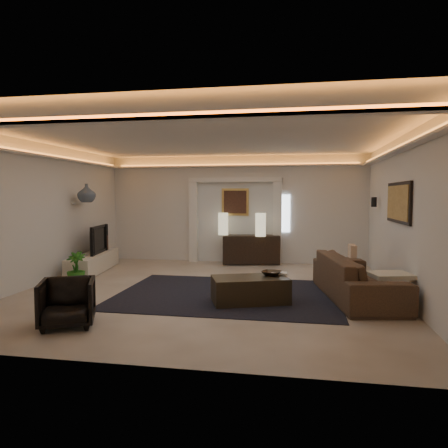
% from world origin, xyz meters
% --- Properties ---
extents(floor, '(7.00, 7.00, 0.00)m').
position_xyz_m(floor, '(0.00, 0.00, 0.00)').
color(floor, '#B9AA9B').
rests_on(floor, ground).
extents(ceiling, '(7.00, 7.00, 0.00)m').
position_xyz_m(ceiling, '(0.00, 0.00, 2.90)').
color(ceiling, white).
rests_on(ceiling, ground).
extents(wall_back, '(7.00, 0.00, 7.00)m').
position_xyz_m(wall_back, '(0.00, 3.50, 1.45)').
color(wall_back, silver).
rests_on(wall_back, ground).
extents(wall_front, '(7.00, 0.00, 7.00)m').
position_xyz_m(wall_front, '(0.00, -3.50, 1.45)').
color(wall_front, silver).
rests_on(wall_front, ground).
extents(wall_left, '(0.00, 7.00, 7.00)m').
position_xyz_m(wall_left, '(-3.50, 0.00, 1.45)').
color(wall_left, silver).
rests_on(wall_left, ground).
extents(wall_right, '(0.00, 7.00, 7.00)m').
position_xyz_m(wall_right, '(3.50, 0.00, 1.45)').
color(wall_right, silver).
rests_on(wall_right, ground).
extents(cove_soffit, '(7.00, 7.00, 0.04)m').
position_xyz_m(cove_soffit, '(0.00, 0.00, 2.62)').
color(cove_soffit, silver).
rests_on(cove_soffit, ceiling).
extents(daylight_slit, '(0.25, 0.03, 1.00)m').
position_xyz_m(daylight_slit, '(1.35, 3.48, 1.35)').
color(daylight_slit, white).
rests_on(daylight_slit, wall_back).
extents(area_rug, '(4.00, 3.00, 0.01)m').
position_xyz_m(area_rug, '(0.40, -0.20, 0.01)').
color(area_rug, black).
rests_on(area_rug, ground).
extents(pilaster_left, '(0.22, 0.20, 2.20)m').
position_xyz_m(pilaster_left, '(-1.15, 3.40, 1.10)').
color(pilaster_left, silver).
rests_on(pilaster_left, ground).
extents(pilaster_right, '(0.22, 0.20, 2.20)m').
position_xyz_m(pilaster_right, '(1.15, 3.40, 1.10)').
color(pilaster_right, silver).
rests_on(pilaster_right, ground).
extents(alcove_header, '(2.52, 0.20, 0.12)m').
position_xyz_m(alcove_header, '(0.00, 3.40, 2.25)').
color(alcove_header, silver).
rests_on(alcove_header, wall_back).
extents(painting_frame, '(0.74, 0.04, 0.74)m').
position_xyz_m(painting_frame, '(0.00, 3.47, 1.65)').
color(painting_frame, tan).
rests_on(painting_frame, wall_back).
extents(painting_canvas, '(0.62, 0.02, 0.62)m').
position_xyz_m(painting_canvas, '(0.00, 3.44, 1.65)').
color(painting_canvas, '#4C2D1E').
rests_on(painting_canvas, wall_back).
extents(art_panel_frame, '(0.04, 1.64, 0.74)m').
position_xyz_m(art_panel_frame, '(3.47, 0.30, 1.70)').
color(art_panel_frame, black).
rests_on(art_panel_frame, wall_right).
extents(art_panel_gold, '(0.02, 1.50, 0.62)m').
position_xyz_m(art_panel_gold, '(3.44, 0.30, 1.70)').
color(art_panel_gold, tan).
rests_on(art_panel_gold, wall_right).
extents(wall_sconce, '(0.12, 0.12, 0.22)m').
position_xyz_m(wall_sconce, '(3.38, 2.20, 1.68)').
color(wall_sconce, black).
rests_on(wall_sconce, wall_right).
extents(wall_niche, '(0.10, 0.55, 0.04)m').
position_xyz_m(wall_niche, '(-3.44, 1.40, 1.65)').
color(wall_niche, silver).
rests_on(wall_niche, wall_left).
extents(console, '(1.56, 0.73, 0.75)m').
position_xyz_m(console, '(0.46, 3.20, 0.40)').
color(console, black).
rests_on(console, ground).
extents(lamp_left, '(0.34, 0.34, 0.59)m').
position_xyz_m(lamp_left, '(-0.28, 3.20, 1.09)').
color(lamp_left, beige).
rests_on(lamp_left, console).
extents(lamp_right, '(0.36, 0.36, 0.60)m').
position_xyz_m(lamp_right, '(0.74, 2.96, 1.09)').
color(lamp_right, beige).
rests_on(lamp_right, console).
extents(media_ledge, '(0.87, 2.30, 0.42)m').
position_xyz_m(media_ledge, '(-3.15, 1.49, 0.23)').
color(media_ledge, beige).
rests_on(media_ledge, ground).
extents(tv, '(1.18, 0.33, 0.67)m').
position_xyz_m(tv, '(-3.15, 1.58, 0.79)').
color(tv, black).
rests_on(tv, media_ledge).
extents(figurine, '(0.18, 0.18, 0.38)m').
position_xyz_m(figurine, '(-3.15, 2.13, 0.64)').
color(figurine, '#382016').
rests_on(figurine, media_ledge).
extents(ginger_jar, '(0.51, 0.51, 0.43)m').
position_xyz_m(ginger_jar, '(-3.15, 1.24, 1.88)').
color(ginger_jar, '#4B535F').
rests_on(ginger_jar, wall_niche).
extents(plant, '(0.44, 0.44, 0.67)m').
position_xyz_m(plant, '(-2.79, 0.08, 0.34)').
color(plant, '#1F5814').
rests_on(plant, ground).
extents(sofa, '(2.72, 1.42, 0.75)m').
position_xyz_m(sofa, '(2.71, -0.10, 0.38)').
color(sofa, '#351C12').
rests_on(sofa, ground).
extents(throw_blanket, '(0.74, 0.66, 0.07)m').
position_xyz_m(throw_blanket, '(3.15, -0.69, 0.55)').
color(throw_blanket, white).
rests_on(throw_blanket, sofa).
extents(throw_pillow, '(0.14, 0.43, 0.43)m').
position_xyz_m(throw_pillow, '(2.85, 1.57, 0.55)').
color(throw_pillow, '#CEAB8A').
rests_on(throw_pillow, sofa).
extents(coffee_table, '(1.42, 1.07, 0.47)m').
position_xyz_m(coffee_table, '(0.88, -0.70, 0.21)').
color(coffee_table, black).
rests_on(coffee_table, ground).
extents(bowl, '(0.41, 0.41, 0.08)m').
position_xyz_m(bowl, '(1.23, -0.50, 0.45)').
color(bowl, black).
rests_on(bowl, coffee_table).
extents(magazine, '(0.29, 0.22, 0.03)m').
position_xyz_m(magazine, '(1.36, -0.36, 0.42)').
color(magazine, silver).
rests_on(magazine, coffee_table).
extents(armchair, '(0.95, 0.96, 0.67)m').
position_xyz_m(armchair, '(-1.49, -2.41, 0.33)').
color(armchair, black).
rests_on(armchair, ground).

